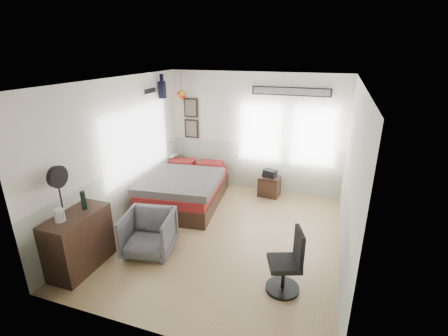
{
  "coord_description": "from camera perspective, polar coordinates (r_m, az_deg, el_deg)",
  "views": [
    {
      "loc": [
        1.67,
        -4.75,
        3.17
      ],
      "look_at": [
        -0.1,
        0.4,
        1.15
      ],
      "focal_mm": 26.0,
      "sensor_mm": 36.0,
      "label": 1
    }
  ],
  "objects": [
    {
      "name": "dresser",
      "position": [
        5.43,
        -24.11,
        -11.69
      ],
      "size": [
        0.48,
        1.0,
        0.9
      ],
      "primitive_type": "cube",
      "color": "black",
      "rests_on": "ground_plane"
    },
    {
      "name": "bottle",
      "position": [
        5.27,
        -23.49,
        -5.22
      ],
      "size": [
        0.07,
        0.07,
        0.29
      ],
      "primitive_type": "cylinder",
      "color": "black",
      "rests_on": "dresser"
    },
    {
      "name": "bed",
      "position": [
        7.03,
        -6.94,
        -3.63
      ],
      "size": [
        1.7,
        2.26,
        0.67
      ],
      "rotation": [
        0.0,
        0.0,
        0.12
      ],
      "color": "black",
      "rests_on": "ground_plane"
    },
    {
      "name": "stand_fan",
      "position": [
        4.98,
        -27.24,
        -1.53
      ],
      "size": [
        0.09,
        0.32,
        0.78
      ],
      "rotation": [
        0.0,
        0.0,
        0.03
      ],
      "color": "black",
      "rests_on": "dresser"
    },
    {
      "name": "ground_plane",
      "position": [
        5.95,
        -0.35,
        -11.89
      ],
      "size": [
        4.0,
        4.5,
        0.01
      ],
      "primitive_type": "cube",
      "color": "#9A7E53"
    },
    {
      "name": "armchair",
      "position": [
        5.49,
        -13.09,
        -11.09
      ],
      "size": [
        0.89,
        0.91,
        0.71
      ],
      "primitive_type": "imported",
      "rotation": [
        0.0,
        0.0,
        0.19
      ],
      "color": "#515151",
      "rests_on": "ground_plane"
    },
    {
      "name": "nightstand",
      "position": [
        7.43,
        7.96,
        -3.19
      ],
      "size": [
        0.48,
        0.4,
        0.46
      ],
      "primitive_type": "cube",
      "rotation": [
        0.0,
        0.0,
        -0.08
      ],
      "color": "black",
      "rests_on": "ground_plane"
    },
    {
      "name": "wall_decor",
      "position": [
        7.34,
        -3.54,
        11.93
      ],
      "size": [
        3.55,
        1.32,
        1.44
      ],
      "color": "black",
      "rests_on": "room_shell"
    },
    {
      "name": "kettle",
      "position": [
        5.08,
        -26.95,
        -7.43
      ],
      "size": [
        0.16,
        0.13,
        0.18
      ],
      "rotation": [
        0.0,
        0.0,
        -0.27
      ],
      "color": "silver",
      "rests_on": "dresser"
    },
    {
      "name": "room_shell",
      "position": [
        5.46,
        -0.5,
        3.78
      ],
      "size": [
        4.02,
        4.52,
        2.71
      ],
      "color": "beige",
      "rests_on": "ground_plane"
    },
    {
      "name": "task_chair",
      "position": [
        4.68,
        11.15,
        -16.65
      ],
      "size": [
        0.53,
        0.53,
        0.94
      ],
      "rotation": [
        0.0,
        0.0,
        0.35
      ],
      "color": "black",
      "rests_on": "ground_plane"
    },
    {
      "name": "black_bag",
      "position": [
        7.31,
        8.08,
        -0.94
      ],
      "size": [
        0.32,
        0.25,
        0.17
      ],
      "primitive_type": "cube",
      "rotation": [
        0.0,
        0.0,
        -0.27
      ],
      "color": "black",
      "rests_on": "nightstand"
    }
  ]
}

